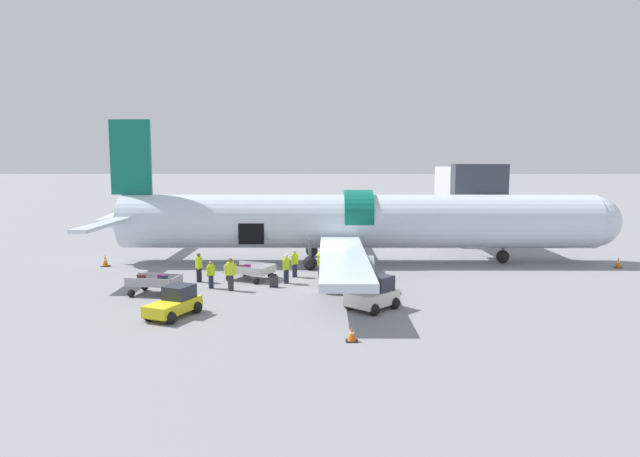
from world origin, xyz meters
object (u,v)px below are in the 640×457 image
Objects in this scene: suitcase_on_tarmac_upright at (274,281)px; baggage_cart_loading at (251,272)px; baggage_tug_lead at (373,295)px; ground_crew_loader_a at (295,263)px; baggage_tug_mid at (175,304)px; ground_crew_loader_b at (231,273)px; ground_crew_marshal at (211,274)px; airplane at (351,222)px; baggage_cart_queued at (156,285)px; ground_crew_supervisor at (321,263)px; ground_crew_helper at (286,268)px; ground_crew_driver at (199,267)px.

baggage_cart_loading is at bearing 128.31° from suitcase_on_tarmac_upright.
baggage_tug_lead is 1.70× the size of ground_crew_loader_a.
baggage_cart_loading is (2.49, 8.00, -0.13)m from baggage_tug_mid.
baggage_cart_loading is 2.95m from ground_crew_loader_b.
baggage_tug_mid reaches higher than suitcase_on_tarmac_upright.
baggage_cart_loading is at bearing 49.11° from ground_crew_marshal.
ground_crew_marshal is (-8.25, -8.05, -2.03)m from airplane.
airplane reaches higher than baggage_cart_queued.
ground_crew_supervisor reaches higher than ground_crew_marshal.
ground_crew_helper is (2.19, -0.94, 0.44)m from baggage_cart_loading.
ground_crew_helper is 1.34m from suitcase_on_tarmac_upright.
ground_crew_helper is at bearing -121.39° from airplane.
ground_crew_supervisor is at bearing -14.70° from ground_crew_loader_a.
airplane is 6.47m from ground_crew_loader_a.
airplane is 47.73× the size of suitcase_on_tarmac_upright.
airplane is at bearing 42.62° from baggage_cart_loading.
baggage_cart_queued is (-4.63, -3.72, 0.07)m from baggage_cart_loading.
ground_crew_loader_a is at bearing 18.64° from baggage_cart_loading.
baggage_tug_mid is 1.89× the size of ground_crew_loader_a.
ground_crew_supervisor is (8.84, 4.17, 0.42)m from baggage_cart_queued.
ground_crew_marshal reaches higher than suitcase_on_tarmac_upright.
ground_crew_loader_b is 1.01× the size of ground_crew_supervisor.
baggage_cart_loading is at bearing 11.15° from ground_crew_driver.
ground_crew_marshal is (-1.20, 0.55, -0.15)m from ground_crew_loader_b.
baggage_tug_mid is 1.84× the size of ground_crew_driver.
airplane is at bearing 53.01° from ground_crew_loader_a.
ground_crew_supervisor reaches higher than baggage_tug_lead.
baggage_cart_loading is 2.77m from ground_crew_loader_a.
ground_crew_loader_a is at bearing 77.48° from ground_crew_helper.
ground_crew_helper is 1.11× the size of ground_crew_marshal.
suitcase_on_tarmac_upright is (4.54, -1.38, -0.58)m from ground_crew_driver.
airplane is 12.56m from baggage_tug_lead.
baggage_tug_mid is (-8.79, -13.79, -2.25)m from airplane.
ground_crew_marshal is (0.54, 5.74, 0.22)m from baggage_tug_mid.
baggage_tug_mid is at bearing -107.27° from baggage_cart_loading.
airplane is at bearing 57.51° from baggage_tug_mid.
baggage_cart_queued is at bearing -147.53° from ground_crew_loader_a.
ground_crew_driver is at bearing 176.13° from ground_crew_helper.
ground_crew_driver is at bearing 93.87° from baggage_tug_mid.
baggage_tug_lead reaches higher than suitcase_on_tarmac_upright.
ground_crew_loader_b is (-0.75, -2.81, 0.50)m from baggage_cart_loading.
airplane reaches higher than ground_crew_helper.
airplane is at bearing 34.52° from ground_crew_driver.
baggage_cart_loading is at bearing 72.73° from baggage_tug_mid.
airplane is at bearing 58.56° from suitcase_on_tarmac_upright.
baggage_tug_lead is at bearing -13.95° from baggage_cart_queued.
ground_crew_loader_b is 3.48m from ground_crew_helper.
baggage_tug_lead is 11.47m from ground_crew_driver.
airplane is 21.04× the size of ground_crew_driver.
suitcase_on_tarmac_upright is (1.55, -1.97, -0.13)m from baggage_cart_loading.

